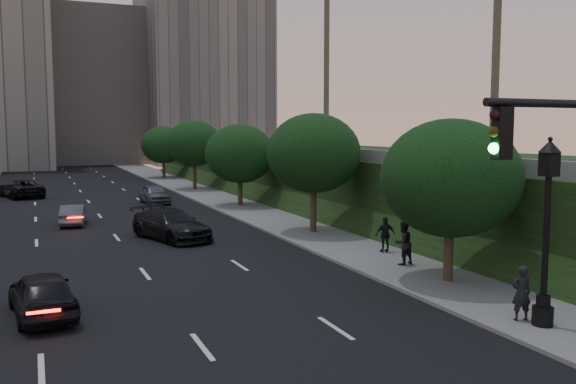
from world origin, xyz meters
name	(u,v)px	position (x,y,z in m)	size (l,w,h in m)	color
road_surface	(103,220)	(0.00, 30.00, 0.01)	(16.00, 140.00, 0.02)	black
sidewalk_right	(253,211)	(10.25, 30.00, 0.07)	(4.50, 140.00, 0.15)	slate
embankment	(409,181)	(22.00, 28.00, 2.00)	(18.00, 90.00, 4.00)	black
parapet_wall	(306,151)	(13.50, 28.00, 4.35)	(0.35, 90.00, 0.70)	slate
office_block_mid	(92,88)	(6.00, 102.00, 13.00)	(22.00, 18.00, 26.00)	#ABA49D
office_block_right	(201,60)	(24.00, 96.00, 18.00)	(20.00, 22.00, 36.00)	gray
tree_right_a	(451,178)	(10.30, 8.00, 4.02)	(5.20, 5.20, 6.24)	#38281C
tree_right_b	(314,153)	(10.30, 20.00, 4.52)	(5.20, 5.20, 6.74)	#38281C
tree_right_c	(240,154)	(10.30, 33.00, 4.02)	(5.20, 5.20, 6.24)	#38281C
tree_right_d	(194,143)	(10.30, 47.00, 4.52)	(5.20, 5.20, 6.74)	#38281C
tree_right_e	(163,145)	(10.30, 62.00, 4.02)	(5.20, 5.20, 6.24)	#38281C
street_lamp	(546,241)	(9.51, 2.57, 2.63)	(0.64, 0.64, 5.62)	black
sedan_near_left	(42,294)	(-3.88, 9.57, 0.73)	(1.73, 4.30, 1.46)	black
sedan_mid_left	(73,215)	(-1.87, 28.63, 0.64)	(1.34, 3.85, 1.27)	#4C4E53
sedan_far_left	(21,189)	(-5.06, 46.43, 0.78)	(2.60, 5.65, 1.57)	black
sedan_near_right	(171,224)	(2.63, 21.40, 0.81)	(2.27, 5.58, 1.62)	black
sedan_far_right	(154,194)	(4.73, 37.69, 0.76)	(1.80, 4.47, 1.52)	#54555B
pedestrian_a	(521,293)	(9.26, 3.19, 0.98)	(0.60, 0.40, 1.66)	black
pedestrian_b	(403,243)	(10.25, 10.97, 1.08)	(0.90, 0.70, 1.85)	black
pedestrian_c	(385,234)	(10.96, 13.51, 0.98)	(0.97, 0.40, 1.66)	black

